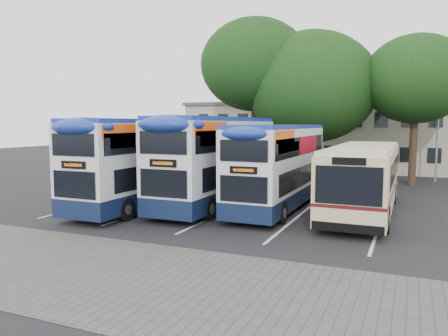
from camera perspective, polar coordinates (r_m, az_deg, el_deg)
name	(u,v)px	position (r m, az deg, el deg)	size (l,w,h in m)	color
ground	(275,242)	(15.87, 6.64, -9.56)	(120.00, 120.00, 0.00)	black
paving_strip	(150,280)	(12.31, -9.68, -14.20)	(40.00, 6.00, 0.01)	#595654
bay_lines	(231,209)	(21.68, 0.92, -5.32)	(14.12, 11.00, 0.01)	silver
depot_building	(360,135)	(41.89, 17.40, 4.15)	(32.40, 8.40, 6.20)	#A89D87
lamp_post	(439,111)	(34.69, 26.23, 6.71)	(0.25, 1.05, 9.06)	gray
tree_left	(255,65)	(33.41, 4.06, 13.25)	(8.11, 8.11, 11.98)	black
tree_mid	(312,87)	(32.95, 11.37, 10.30)	(9.53, 9.53, 10.88)	black
tree_right	(416,79)	(32.32, 23.79, 10.56)	(6.97, 6.97, 10.11)	black
bus_dd_left	(148,158)	(22.63, -9.94, 1.26)	(2.57, 10.59, 4.41)	#101C3C
bus_dd_mid	(218,157)	(22.49, -0.73, 1.47)	(2.63, 10.84, 4.52)	#101C3C
bus_dd_right	(279,163)	(21.70, 7.24, 0.71)	(2.41, 9.93, 4.14)	#101C3C
bus_single	(364,175)	(21.42, 17.78, -0.88)	(2.71, 10.64, 3.17)	beige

